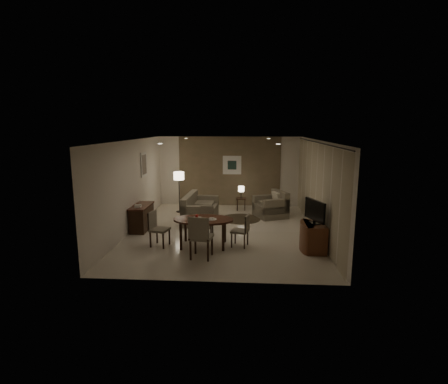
# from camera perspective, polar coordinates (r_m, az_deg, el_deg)

# --- Properties ---
(room_shell) EXTENTS (5.50, 7.00, 2.70)m
(room_shell) POSITION_cam_1_polar(r_m,az_deg,el_deg) (10.64, 0.07, 1.26)
(room_shell) COLOR beige
(room_shell) RESTS_ON ground
(taupe_accent) EXTENTS (3.96, 0.03, 2.70)m
(taupe_accent) POSITION_cam_1_polar(r_m,az_deg,el_deg) (13.69, 0.90, 3.39)
(taupe_accent) COLOR #766049
(taupe_accent) RESTS_ON wall_back
(curtain_wall) EXTENTS (0.08, 6.70, 2.58)m
(curtain_wall) POSITION_cam_1_polar(r_m,az_deg,el_deg) (10.42, 14.79, 0.53)
(curtain_wall) COLOR #C1B397
(curtain_wall) RESTS_ON wall_right
(curtain_rod) EXTENTS (0.03, 6.80, 0.03)m
(curtain_rod) POSITION_cam_1_polar(r_m,az_deg,el_deg) (10.28, 15.15, 7.79)
(curtain_rod) COLOR black
(curtain_rod) RESTS_ON wall_right
(art_back_frame) EXTENTS (0.72, 0.03, 0.72)m
(art_back_frame) POSITION_cam_1_polar(r_m,az_deg,el_deg) (13.63, 1.32, 4.41)
(art_back_frame) COLOR silver
(art_back_frame) RESTS_ON wall_back
(art_back_canvas) EXTENTS (0.34, 0.01, 0.34)m
(art_back_canvas) POSITION_cam_1_polar(r_m,az_deg,el_deg) (13.61, 1.32, 4.41)
(art_back_canvas) COLOR #1C332A
(art_back_canvas) RESTS_ON wall_back
(art_left_frame) EXTENTS (0.03, 0.60, 0.80)m
(art_left_frame) POSITION_cam_1_polar(r_m,az_deg,el_deg) (11.84, -12.97, 4.40)
(art_left_frame) COLOR silver
(art_left_frame) RESTS_ON wall_left
(art_left_canvas) EXTENTS (0.01, 0.46, 0.64)m
(art_left_canvas) POSITION_cam_1_polar(r_m,az_deg,el_deg) (11.83, -12.90, 4.40)
(art_left_canvas) COLOR gray
(art_left_canvas) RESTS_ON wall_left
(downlight_nl) EXTENTS (0.10, 0.10, 0.01)m
(downlight_nl) POSITION_cam_1_polar(r_m,az_deg,el_deg) (8.54, -10.41, 7.75)
(downlight_nl) COLOR white
(downlight_nl) RESTS_ON ceiling
(downlight_nr) EXTENTS (0.10, 0.10, 0.01)m
(downlight_nr) POSITION_cam_1_polar(r_m,az_deg,el_deg) (8.31, 8.84, 7.73)
(downlight_nr) COLOR white
(downlight_nr) RESTS_ON ceiling
(downlight_fl) EXTENTS (0.10, 0.10, 0.01)m
(downlight_fl) POSITION_cam_1_polar(r_m,az_deg,el_deg) (12.06, -6.22, 8.70)
(downlight_fl) COLOR white
(downlight_fl) RESTS_ON ceiling
(downlight_fr) EXTENTS (0.10, 0.10, 0.01)m
(downlight_fr) POSITION_cam_1_polar(r_m,az_deg,el_deg) (11.90, 7.33, 8.65)
(downlight_fr) COLOR white
(downlight_fr) RESTS_ON ceiling
(console_desk) EXTENTS (0.48, 1.20, 0.75)m
(console_desk) POSITION_cam_1_polar(r_m,az_deg,el_deg) (10.90, -13.27, -4.04)
(console_desk) COLOR #4A2217
(console_desk) RESTS_ON floor
(telephone) EXTENTS (0.20, 0.14, 0.09)m
(telephone) POSITION_cam_1_polar(r_m,az_deg,el_deg) (10.53, -13.85, -2.21)
(telephone) COLOR white
(telephone) RESTS_ON console_desk
(tv_cabinet) EXTENTS (0.48, 0.90, 0.70)m
(tv_cabinet) POSITION_cam_1_polar(r_m,az_deg,el_deg) (9.17, 14.54, -7.10)
(tv_cabinet) COLOR brown
(tv_cabinet) RESTS_ON floor
(flat_tv) EXTENTS (0.36, 0.85, 0.60)m
(flat_tv) POSITION_cam_1_polar(r_m,az_deg,el_deg) (8.99, 14.61, -3.02)
(flat_tv) COLOR black
(flat_tv) RESTS_ON tv_cabinet
(dining_table) EXTENTS (1.56, 0.98, 0.73)m
(dining_table) POSITION_cam_1_polar(r_m,az_deg,el_deg) (9.19, -3.36, -6.61)
(dining_table) COLOR #4A2217
(dining_table) RESTS_ON floor
(chair_near) EXTENTS (0.57, 0.57, 1.05)m
(chair_near) POSITION_cam_1_polar(r_m,az_deg,el_deg) (8.36, -3.72, -7.25)
(chair_near) COLOR gray
(chair_near) RESTS_ON floor
(chair_far) EXTENTS (0.42, 0.42, 0.84)m
(chair_far) POSITION_cam_1_polar(r_m,az_deg,el_deg) (9.97, -2.95, -4.90)
(chair_far) COLOR gray
(chair_far) RESTS_ON floor
(chair_left) EXTENTS (0.53, 0.53, 0.91)m
(chair_left) POSITION_cam_1_polar(r_m,az_deg,el_deg) (9.30, -10.44, -5.98)
(chair_left) COLOR gray
(chair_left) RESTS_ON floor
(chair_right) EXTENTS (0.50, 0.50, 0.85)m
(chair_right) POSITION_cam_1_polar(r_m,az_deg,el_deg) (9.14, 2.59, -6.30)
(chair_right) COLOR gray
(chair_right) RESTS_ON floor
(plate_a) EXTENTS (0.26, 0.26, 0.02)m
(plate_a) POSITION_cam_1_polar(r_m,az_deg,el_deg) (9.16, -4.47, -4.25)
(plate_a) COLOR white
(plate_a) RESTS_ON dining_table
(plate_b) EXTENTS (0.26, 0.26, 0.02)m
(plate_b) POSITION_cam_1_polar(r_m,az_deg,el_deg) (9.01, -2.03, -4.47)
(plate_b) COLOR white
(plate_b) RESTS_ON dining_table
(fruit_apple) EXTENTS (0.09, 0.09, 0.09)m
(fruit_apple) POSITION_cam_1_polar(r_m,az_deg,el_deg) (9.14, -4.47, -3.93)
(fruit_apple) COLOR #AB1913
(fruit_apple) RESTS_ON plate_a
(napkin) EXTENTS (0.12, 0.08, 0.03)m
(napkin) POSITION_cam_1_polar(r_m,az_deg,el_deg) (9.01, -2.03, -4.33)
(napkin) COLOR white
(napkin) RESTS_ON plate_b
(round_rug) EXTENTS (1.36, 1.36, 0.01)m
(round_rug) POSITION_cam_1_polar(r_m,az_deg,el_deg) (11.88, 2.69, -4.38)
(round_rug) COLOR #3F3323
(round_rug) RESTS_ON floor
(sofa) EXTENTS (1.93, 1.04, 0.89)m
(sofa) POSITION_cam_1_polar(r_m,az_deg,el_deg) (11.56, -3.83, -2.58)
(sofa) COLOR gray
(sofa) RESTS_ON floor
(armchair) EXTENTS (1.26, 1.29, 0.89)m
(armchair) POSITION_cam_1_polar(r_m,az_deg,el_deg) (12.15, 7.59, -1.99)
(armchair) COLOR gray
(armchair) RESTS_ON floor
(side_table) EXTENTS (0.35, 0.35, 0.45)m
(side_table) POSITION_cam_1_polar(r_m,az_deg,el_deg) (13.09, 2.81, -1.97)
(side_table) COLOR black
(side_table) RESTS_ON floor
(table_lamp) EXTENTS (0.22, 0.22, 0.50)m
(table_lamp) POSITION_cam_1_polar(r_m,az_deg,el_deg) (12.99, 2.83, 0.07)
(table_lamp) COLOR #FFEAC1
(table_lamp) RESTS_ON side_table
(floor_lamp) EXTENTS (0.37, 0.37, 1.48)m
(floor_lamp) POSITION_cam_1_polar(r_m,az_deg,el_deg) (12.78, -7.32, -0.01)
(floor_lamp) COLOR #FFE5B7
(floor_lamp) RESTS_ON floor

